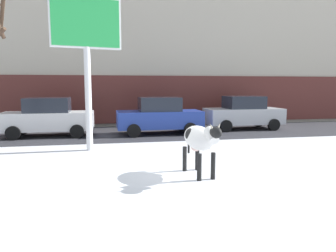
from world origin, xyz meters
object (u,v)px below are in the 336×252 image
at_px(pedestrian_far_left, 284,109).
at_px(car_silver_sedan, 243,113).
at_px(pedestrian_by_cars, 150,111).
at_px(pedestrian_near_billboard, 88,112).
at_px(billboard, 86,32).
at_px(cow_holstein, 199,139).
at_px(car_blue_sedan, 159,116).
at_px(car_white_sedan, 48,117).

bearing_deg(pedestrian_far_left, car_silver_sedan, -146.40).
bearing_deg(pedestrian_far_left, pedestrian_by_cars, 180.00).
distance_m(car_silver_sedan, pedestrian_by_cars, 5.56).
distance_m(car_silver_sedan, pedestrian_near_billboard, 8.92).
bearing_deg(pedestrian_by_cars, billboard, -114.58).
bearing_deg(cow_holstein, car_blue_sedan, 88.72).
bearing_deg(pedestrian_far_left, car_white_sedan, -167.07).
distance_m(cow_holstein, car_white_sedan, 9.36).
height_order(pedestrian_near_billboard, pedestrian_far_left, same).
relative_size(car_white_sedan, car_silver_sedan, 1.00).
relative_size(pedestrian_near_billboard, pedestrian_by_cars, 1.00).
bearing_deg(pedestrian_near_billboard, car_silver_sedan, -17.63).
height_order(car_white_sedan, car_blue_sedan, same).
xyz_separation_m(cow_holstein, car_silver_sedan, (5.03, 8.38, -0.09)).
distance_m(car_blue_sedan, car_silver_sedan, 4.93).
bearing_deg(car_blue_sedan, pedestrian_by_cars, 90.00).
relative_size(car_white_sedan, pedestrian_near_billboard, 2.44).
height_order(billboard, car_silver_sedan, billboard).
height_order(car_silver_sedan, pedestrian_by_cars, car_silver_sedan).
relative_size(car_blue_sedan, pedestrian_far_left, 2.44).
xyz_separation_m(car_white_sedan, pedestrian_near_billboard, (1.68, 3.27, -0.03)).
xyz_separation_m(billboard, car_blue_sedan, (3.22, 3.50, -3.41)).
xyz_separation_m(billboard, pedestrian_near_billboard, (-0.42, 7.05, -3.43)).
relative_size(billboard, car_silver_sedan, 1.32).
xyz_separation_m(billboard, pedestrian_far_left, (12.15, 7.05, -3.43)).
height_order(car_white_sedan, pedestrian_far_left, car_white_sedan).
distance_m(cow_holstein, pedestrian_near_billboard, 11.61).
height_order(pedestrian_by_cars, pedestrian_far_left, same).
relative_size(pedestrian_near_billboard, pedestrian_far_left, 1.00).
distance_m(cow_holstein, pedestrian_by_cars, 11.08).
height_order(car_blue_sedan, car_silver_sedan, same).
relative_size(cow_holstein, pedestrian_near_billboard, 1.12).
relative_size(car_silver_sedan, pedestrian_near_billboard, 2.44).
height_order(car_white_sedan, pedestrian_near_billboard, car_white_sedan).
bearing_deg(car_silver_sedan, cow_holstein, -120.98).
bearing_deg(pedestrian_near_billboard, car_white_sedan, -117.15).
bearing_deg(pedestrian_by_cars, car_blue_sedan, -90.00).
height_order(billboard, car_blue_sedan, billboard).
relative_size(car_white_sedan, pedestrian_by_cars, 2.44).
bearing_deg(pedestrian_far_left, cow_holstein, -129.39).
height_order(car_blue_sedan, pedestrian_far_left, car_blue_sedan).
bearing_deg(pedestrian_by_cars, pedestrian_far_left, 0.00).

